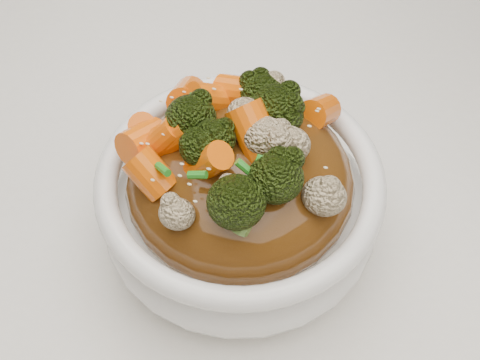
% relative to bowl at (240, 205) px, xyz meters
% --- Properties ---
extents(tablecloth, '(1.20, 0.80, 0.04)m').
position_rel_bowl_xyz_m(tablecloth, '(0.02, 0.00, -0.06)').
color(tablecloth, white).
rests_on(tablecloth, dining_table).
extents(bowl, '(0.25, 0.25, 0.08)m').
position_rel_bowl_xyz_m(bowl, '(0.00, 0.00, 0.00)').
color(bowl, white).
rests_on(bowl, tablecloth).
extents(sauce_base, '(0.20, 0.20, 0.09)m').
position_rel_bowl_xyz_m(sauce_base, '(0.00, -0.00, 0.03)').
color(sauce_base, '#4F2C0D').
rests_on(sauce_base, bowl).
extents(carrots, '(0.20, 0.20, 0.05)m').
position_rel_bowl_xyz_m(carrots, '(0.00, -0.00, 0.08)').
color(carrots, '#E75E07').
rests_on(carrots, sauce_base).
extents(broccoli, '(0.20, 0.20, 0.04)m').
position_rel_bowl_xyz_m(broccoli, '(0.00, -0.00, 0.08)').
color(broccoli, black).
rests_on(broccoli, sauce_base).
extents(cauliflower, '(0.20, 0.20, 0.03)m').
position_rel_bowl_xyz_m(cauliflower, '(0.00, -0.00, 0.08)').
color(cauliflower, tan).
rests_on(cauliflower, sauce_base).
extents(scallions, '(0.15, 0.15, 0.02)m').
position_rel_bowl_xyz_m(scallions, '(0.00, -0.00, 0.08)').
color(scallions, '#217A1C').
rests_on(scallions, sauce_base).
extents(sesame_seeds, '(0.18, 0.18, 0.01)m').
position_rel_bowl_xyz_m(sesame_seeds, '(0.00, -0.00, 0.08)').
color(sesame_seeds, beige).
rests_on(sesame_seeds, sauce_base).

